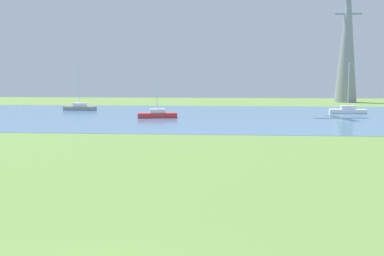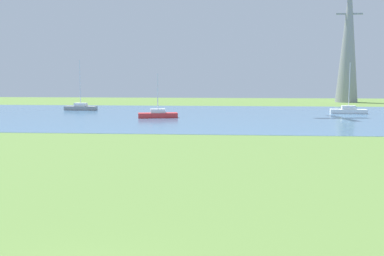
# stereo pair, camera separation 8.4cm
# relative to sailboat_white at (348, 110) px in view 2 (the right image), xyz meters

# --- Properties ---
(ground_plane) EXTENTS (160.00, 160.00, 0.00)m
(ground_plane) POSITION_rel_sailboat_white_xyz_m (-19.82, -32.59, -0.46)
(ground_plane) COLOR olive
(water_surface) EXTENTS (140.00, 40.00, 0.02)m
(water_surface) POSITION_rel_sailboat_white_xyz_m (-19.82, -4.59, -0.45)
(water_surface) COLOR teal
(water_surface) RESTS_ON ground
(sailboat_white) EXTENTS (4.93, 1.98, 6.95)m
(sailboat_white) POSITION_rel_sailboat_white_xyz_m (0.00, 0.00, 0.00)
(sailboat_white) COLOR white
(sailboat_white) RESTS_ON water_surface
(sailboat_gray) EXTENTS (4.88, 1.78, 7.57)m
(sailboat_gray) POSITION_rel_sailboat_white_xyz_m (-38.81, 3.40, 0.01)
(sailboat_gray) COLOR gray
(sailboat_gray) RESTS_ON water_surface
(sailboat_red) EXTENTS (5.01, 2.46, 5.41)m
(sailboat_red) POSITION_rel_sailboat_white_xyz_m (-25.03, -8.59, -0.02)
(sailboat_red) COLOR red
(sailboat_red) RESTS_ON water_surface
(electricity_pylon) EXTENTS (6.40, 4.40, 25.64)m
(electricity_pylon) POSITION_rel_sailboat_white_xyz_m (7.20, 30.23, 12.37)
(electricity_pylon) COLOR gray
(electricity_pylon) RESTS_ON ground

